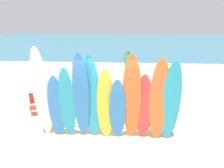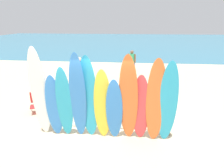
{
  "view_description": "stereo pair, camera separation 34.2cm",
  "coord_description": "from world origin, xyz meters",
  "px_view_note": "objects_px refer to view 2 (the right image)",
  "views": [
    {
      "loc": [
        0.7,
        -7.09,
        3.54
      ],
      "look_at": [
        0.0,
        1.98,
        1.08
      ],
      "focal_mm": 38.54,
      "sensor_mm": 36.0,
      "label": 1
    },
    {
      "loc": [
        1.04,
        -7.06,
        3.54
      ],
      "look_at": [
        0.0,
        1.98,
        1.08
      ],
      "focal_mm": 38.54,
      "sensor_mm": 36.0,
      "label": 2
    }
  ],
  "objects_px": {
    "surfboard_white_0": "(39,93)",
    "surfboard_teal_4": "(89,98)",
    "surfboard_rack": "(105,114)",
    "surfboard_blue_3": "(78,97)",
    "surfboard_orange_7": "(128,99)",
    "beachgoer_near_rack": "(80,70)",
    "surfboard_teal_10": "(168,103)",
    "surfboard_orange_9": "(156,102)",
    "surfboard_teal_2": "(64,103)",
    "surfboard_blue_6": "(114,110)",
    "beachgoer_by_water": "(132,61)",
    "beach_chair_red": "(37,102)",
    "surfboard_red_8": "(141,108)",
    "surfboard_yellow_5": "(103,105)",
    "surfboard_blue_1": "(54,106)"
  },
  "relations": [
    {
      "from": "surfboard_blue_3",
      "to": "surfboard_teal_2",
      "type": "bearing_deg",
      "value": 172.11
    },
    {
      "from": "surfboard_teal_4",
      "to": "surfboard_orange_7",
      "type": "height_order",
      "value": "surfboard_orange_7"
    },
    {
      "from": "surfboard_white_0",
      "to": "surfboard_teal_2",
      "type": "height_order",
      "value": "surfboard_white_0"
    },
    {
      "from": "surfboard_white_0",
      "to": "surfboard_teal_4",
      "type": "distance_m",
      "value": 1.48
    },
    {
      "from": "surfboard_blue_1",
      "to": "surfboard_orange_7",
      "type": "distance_m",
      "value": 2.24
    },
    {
      "from": "surfboard_blue_3",
      "to": "surfboard_yellow_5",
      "type": "height_order",
      "value": "surfboard_blue_3"
    },
    {
      "from": "surfboard_blue_1",
      "to": "beach_chair_red",
      "type": "distance_m",
      "value": 2.5
    },
    {
      "from": "surfboard_teal_10",
      "to": "surfboard_blue_6",
      "type": "bearing_deg",
      "value": 175.93
    },
    {
      "from": "surfboard_teal_4",
      "to": "surfboard_teal_2",
      "type": "bearing_deg",
      "value": -168.97
    },
    {
      "from": "surfboard_teal_2",
      "to": "surfboard_blue_6",
      "type": "height_order",
      "value": "surfboard_teal_2"
    },
    {
      "from": "beach_chair_red",
      "to": "beachgoer_by_water",
      "type": "bearing_deg",
      "value": 42.56
    },
    {
      "from": "surfboard_orange_9",
      "to": "surfboard_teal_2",
      "type": "bearing_deg",
      "value": 179.57
    },
    {
      "from": "surfboard_teal_2",
      "to": "beach_chair_red",
      "type": "bearing_deg",
      "value": 126.83
    },
    {
      "from": "surfboard_rack",
      "to": "beachgoer_near_rack",
      "type": "relative_size",
      "value": 2.62
    },
    {
      "from": "surfboard_blue_3",
      "to": "beachgoer_near_rack",
      "type": "height_order",
      "value": "surfboard_blue_3"
    },
    {
      "from": "surfboard_white_0",
      "to": "surfboard_red_8",
      "type": "height_order",
      "value": "surfboard_white_0"
    },
    {
      "from": "surfboard_white_0",
      "to": "beach_chair_red",
      "type": "height_order",
      "value": "surfboard_white_0"
    },
    {
      "from": "surfboard_red_8",
      "to": "surfboard_yellow_5",
      "type": "bearing_deg",
      "value": -176.62
    },
    {
      "from": "surfboard_orange_7",
      "to": "surfboard_teal_10",
      "type": "distance_m",
      "value": 1.12
    },
    {
      "from": "beachgoer_near_rack",
      "to": "surfboard_orange_9",
      "type": "bearing_deg",
      "value": -59.38
    },
    {
      "from": "surfboard_blue_6",
      "to": "surfboard_orange_9",
      "type": "bearing_deg",
      "value": -1.21
    },
    {
      "from": "surfboard_teal_10",
      "to": "beachgoer_near_rack",
      "type": "bearing_deg",
      "value": 119.88
    },
    {
      "from": "surfboard_yellow_5",
      "to": "beach_chair_red",
      "type": "distance_m",
      "value": 3.54
    },
    {
      "from": "surfboard_blue_6",
      "to": "surfboard_orange_9",
      "type": "relative_size",
      "value": 0.77
    },
    {
      "from": "surfboard_blue_3",
      "to": "surfboard_teal_4",
      "type": "bearing_deg",
      "value": 17.11
    },
    {
      "from": "surfboard_orange_9",
      "to": "beachgoer_near_rack",
      "type": "relative_size",
      "value": 1.63
    },
    {
      "from": "surfboard_orange_7",
      "to": "beachgoer_near_rack",
      "type": "distance_m",
      "value": 6.55
    },
    {
      "from": "surfboard_orange_7",
      "to": "surfboard_orange_9",
      "type": "height_order",
      "value": "surfboard_orange_7"
    },
    {
      "from": "surfboard_yellow_5",
      "to": "beachgoer_near_rack",
      "type": "bearing_deg",
      "value": 108.97
    },
    {
      "from": "surfboard_teal_10",
      "to": "surfboard_teal_4",
      "type": "bearing_deg",
      "value": 174.31
    },
    {
      "from": "surfboard_orange_9",
      "to": "surfboard_teal_10",
      "type": "distance_m",
      "value": 0.34
    },
    {
      "from": "beachgoer_by_water",
      "to": "surfboard_teal_2",
      "type": "bearing_deg",
      "value": -65.32
    },
    {
      "from": "surfboard_yellow_5",
      "to": "beach_chair_red",
      "type": "relative_size",
      "value": 2.69
    },
    {
      "from": "surfboard_rack",
      "to": "surfboard_orange_7",
      "type": "height_order",
      "value": "surfboard_orange_7"
    },
    {
      "from": "surfboard_white_0",
      "to": "surfboard_teal_10",
      "type": "height_order",
      "value": "surfboard_white_0"
    },
    {
      "from": "surfboard_blue_3",
      "to": "surfboard_teal_10",
      "type": "bearing_deg",
      "value": -3.39
    },
    {
      "from": "surfboard_teal_4",
      "to": "surfboard_teal_10",
      "type": "distance_m",
      "value": 2.29
    },
    {
      "from": "surfboard_rack",
      "to": "surfboard_blue_3",
      "type": "bearing_deg",
      "value": -138.7
    },
    {
      "from": "surfboard_teal_2",
      "to": "beachgoer_near_rack",
      "type": "relative_size",
      "value": 1.47
    },
    {
      "from": "surfboard_blue_3",
      "to": "surfboard_orange_9",
      "type": "xyz_separation_m",
      "value": [
        2.23,
        0.06,
        -0.07
      ]
    },
    {
      "from": "surfboard_orange_7",
      "to": "surfboard_teal_10",
      "type": "height_order",
      "value": "surfboard_orange_7"
    },
    {
      "from": "surfboard_rack",
      "to": "surfboard_teal_4",
      "type": "distance_m",
      "value": 0.94
    },
    {
      "from": "surfboard_rack",
      "to": "surfboard_orange_7",
      "type": "distance_m",
      "value": 1.22
    },
    {
      "from": "surfboard_orange_9",
      "to": "beachgoer_near_rack",
      "type": "height_order",
      "value": "surfboard_orange_9"
    },
    {
      "from": "surfboard_blue_6",
      "to": "surfboard_red_8",
      "type": "bearing_deg",
      "value": 4.33
    },
    {
      "from": "surfboard_orange_7",
      "to": "beach_chair_red",
      "type": "relative_size",
      "value": 3.32
    },
    {
      "from": "surfboard_rack",
      "to": "beachgoer_by_water",
      "type": "xyz_separation_m",
      "value": [
        0.55,
        8.36,
        0.31
      ]
    },
    {
      "from": "surfboard_teal_4",
      "to": "surfboard_blue_6",
      "type": "xyz_separation_m",
      "value": [
        0.77,
        -0.06,
        -0.32
      ]
    },
    {
      "from": "beachgoer_by_water",
      "to": "beachgoer_near_rack",
      "type": "height_order",
      "value": "beachgoer_by_water"
    },
    {
      "from": "surfboard_blue_6",
      "to": "beach_chair_red",
      "type": "relative_size",
      "value": 2.41
    }
  ]
}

